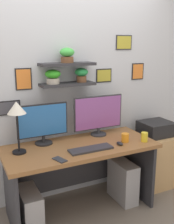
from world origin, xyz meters
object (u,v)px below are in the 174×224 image
(pen_cup, at_px, (144,137))
(desk_lamp, at_px, (17,113))
(cell_phone, at_px, (60,160))
(computer_tower_left, at_px, (30,209))
(drawer_cabinet, at_px, (154,159))
(computer_mouse, at_px, (120,143))
(monitor_left, at_px, (43,123))
(keyboard, at_px, (91,149))
(desk, at_px, (78,162))
(monitor_right, at_px, (98,114))
(printer, at_px, (156,128))
(computer_tower_right, at_px, (123,181))
(coffee_mug, at_px, (125,138))

(pen_cup, bearing_deg, desk_lamp, 168.05)
(desk_lamp, bearing_deg, pen_cup, -11.95)
(cell_phone, distance_m, pen_cup, 0.98)
(cell_phone, bearing_deg, desk_lamp, 113.26)
(pen_cup, bearing_deg, computer_tower_left, 173.07)
(desk_lamp, height_order, drawer_cabinet, desk_lamp)
(computer_mouse, height_order, pen_cup, pen_cup)
(monitor_left, xyz_separation_m, keyboard, (0.36, -0.38, -0.21))
(pen_cup, height_order, drawer_cabinet, pen_cup)
(desk, relative_size, computer_mouse, 17.38)
(drawer_cabinet, bearing_deg, monitor_right, 174.81)
(desk, height_order, computer_tower_left, desk)
(desk_lamp, bearing_deg, drawer_cabinet, 2.39)
(printer, bearing_deg, desk_lamp, -177.61)
(computer_mouse, distance_m, desk_lamp, 1.07)
(cell_phone, height_order, computer_tower_right, cell_phone)
(computer_tower_left, bearing_deg, keyboard, -10.78)
(keyboard, relative_size, computer_tower_left, 1.10)
(drawer_cabinet, bearing_deg, monitor_left, 177.16)
(desk_lamp, xyz_separation_m, cell_phone, (0.29, -0.33, -0.39))
(cell_phone, bearing_deg, keyboard, -3.74)
(keyboard, distance_m, computer_tower_left, 0.83)
(coffee_mug, xyz_separation_m, pen_cup, (0.19, -0.08, 0.01))
(desk, relative_size, computer_tower_left, 3.91)
(desk_lamp, height_order, coffee_mug, desk_lamp)
(computer_tower_left, bearing_deg, monitor_right, 16.45)
(cell_phone, xyz_separation_m, coffee_mug, (0.79, 0.14, 0.04))
(desk_lamp, relative_size, pen_cup, 5.00)
(coffee_mug, relative_size, pen_cup, 0.90)
(desk, xyz_separation_m, computer_tower_left, (-0.56, -0.10, -0.34))
(keyboard, xyz_separation_m, computer_tower_right, (0.48, 0.14, -0.53))
(computer_tower_left, bearing_deg, desk_lamp, 109.60)
(computer_mouse, bearing_deg, cell_phone, -172.82)
(computer_tower_right, bearing_deg, cell_phone, -164.41)
(computer_mouse, bearing_deg, computer_tower_left, 172.67)
(drawer_cabinet, distance_m, computer_tower_left, 1.68)
(desk_lamp, distance_m, computer_tower_left, 0.96)
(computer_tower_right, bearing_deg, printer, 15.73)
(desk_lamp, height_order, computer_tower_right, desk_lamp)
(monitor_right, relative_size, desk_lamp, 1.18)
(drawer_cabinet, bearing_deg, desk_lamp, -177.61)
(monitor_right, xyz_separation_m, computer_mouse, (0.05, -0.38, -0.22))
(cell_phone, relative_size, coffee_mug, 1.56)
(coffee_mug, xyz_separation_m, printer, (0.63, 0.25, -0.06))
(desk_lamp, distance_m, coffee_mug, 1.15)
(keyboard, bearing_deg, monitor_right, 53.14)
(desk, bearing_deg, printer, 4.82)
(computer_tower_right, bearing_deg, coffee_mug, -119.11)
(coffee_mug, relative_size, drawer_cabinet, 0.14)
(monitor_right, distance_m, desk_lamp, 0.95)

